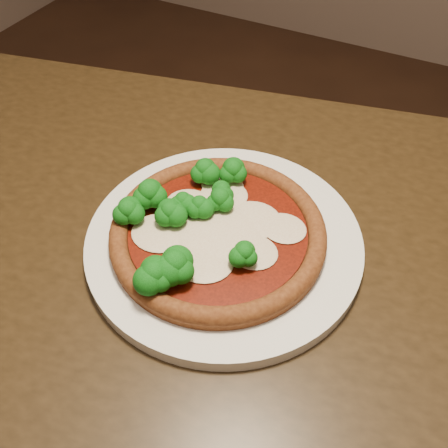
% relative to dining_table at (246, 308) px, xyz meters
% --- Properties ---
extents(floor, '(4.00, 4.00, 0.00)m').
position_rel_dining_table_xyz_m(floor, '(-0.02, 0.05, -0.65)').
color(floor, black).
rests_on(floor, ground).
extents(dining_table, '(1.31, 0.98, 0.75)m').
position_rel_dining_table_xyz_m(dining_table, '(0.00, 0.00, 0.00)').
color(dining_table, black).
rests_on(dining_table, floor).
extents(plate, '(0.34, 0.34, 0.02)m').
position_rel_dining_table_xyz_m(plate, '(-0.04, 0.01, 0.11)').
color(plate, white).
rests_on(plate, dining_table).
extents(pizza, '(0.27, 0.27, 0.06)m').
position_rel_dining_table_xyz_m(pizza, '(-0.05, 0.00, 0.14)').
color(pizza, brown).
rests_on(pizza, plate).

